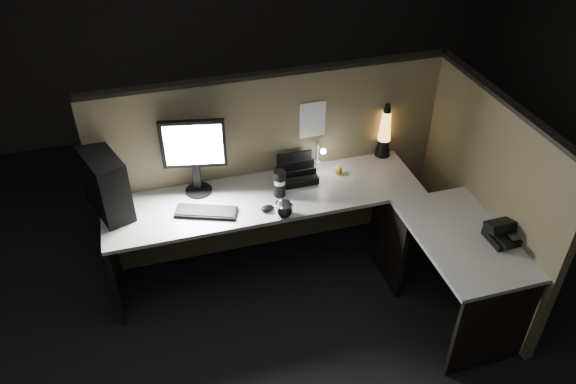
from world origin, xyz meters
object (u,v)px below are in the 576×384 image
object	(u,v)px
monitor	(194,150)
keyboard	(206,212)
desk_phone	(504,232)
pc_tower	(106,184)
lava_lamp	(384,135)

from	to	relation	value
monitor	keyboard	world-z (taller)	monitor
desk_phone	monitor	bearing A→B (deg)	148.66
pc_tower	monitor	xyz separation A→B (m)	(0.62, 0.07, 0.12)
keyboard	desk_phone	xyz separation A→B (m)	(1.83, -0.80, 0.04)
pc_tower	monitor	distance (m)	0.63
keyboard	monitor	bearing A→B (deg)	112.71
monitor	lava_lamp	size ratio (longest dim) A/B	1.28
keyboard	pc_tower	bearing A→B (deg)	-178.01
monitor	lava_lamp	distance (m)	1.50
monitor	pc_tower	bearing A→B (deg)	-162.67
pc_tower	desk_phone	size ratio (longest dim) A/B	1.87
keyboard	lava_lamp	world-z (taller)	lava_lamp
pc_tower	keyboard	distance (m)	0.70
pc_tower	keyboard	bearing A→B (deg)	-38.29
keyboard	desk_phone	bearing A→B (deg)	-2.89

